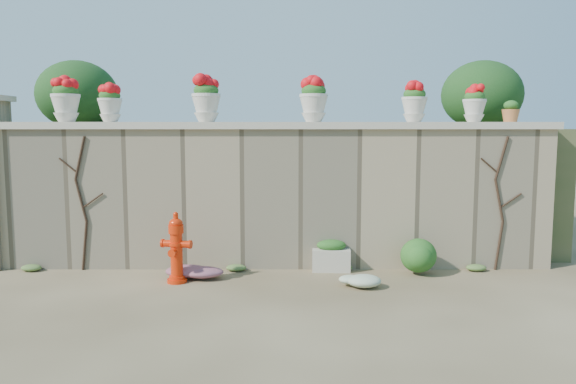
{
  "coord_description": "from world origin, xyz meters",
  "views": [
    {
      "loc": [
        0.23,
        -6.25,
        2.03
      ],
      "look_at": [
        0.23,
        1.4,
        1.14
      ],
      "focal_mm": 35.0,
      "sensor_mm": 36.0,
      "label": 1
    }
  ],
  "objects_px": {
    "fire_hydrant": "(176,247)",
    "terracotta_pot": "(511,112)",
    "planter_box": "(331,256)",
    "urn_pot_0": "(66,100)"
  },
  "relations": [
    {
      "from": "urn_pot_0",
      "to": "terracotta_pot",
      "type": "bearing_deg",
      "value": 0.0
    },
    {
      "from": "planter_box",
      "to": "urn_pot_0",
      "type": "height_order",
      "value": "urn_pot_0"
    },
    {
      "from": "terracotta_pot",
      "to": "fire_hydrant",
      "type": "bearing_deg",
      "value": -169.38
    },
    {
      "from": "fire_hydrant",
      "to": "terracotta_pot",
      "type": "xyz_separation_m",
      "value": [
        4.63,
        0.87,
        1.77
      ]
    },
    {
      "from": "fire_hydrant",
      "to": "planter_box",
      "type": "bearing_deg",
      "value": 28.56
    },
    {
      "from": "planter_box",
      "to": "urn_pot_0",
      "type": "xyz_separation_m",
      "value": [
        -3.77,
        0.25,
        2.21
      ]
    },
    {
      "from": "urn_pot_0",
      "to": "terracotta_pot",
      "type": "relative_size",
      "value": 2.14
    },
    {
      "from": "fire_hydrant",
      "to": "terracotta_pot",
      "type": "distance_m",
      "value": 5.03
    },
    {
      "from": "planter_box",
      "to": "terracotta_pot",
      "type": "xyz_separation_m",
      "value": [
        2.56,
        0.25,
        2.03
      ]
    },
    {
      "from": "planter_box",
      "to": "terracotta_pot",
      "type": "relative_size",
      "value": 1.86
    }
  ]
}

